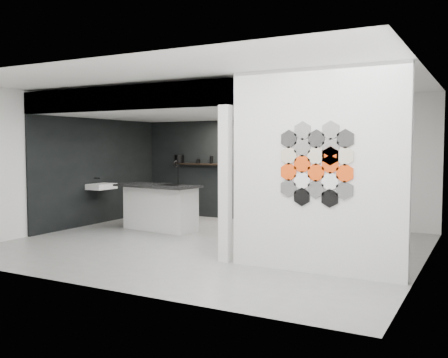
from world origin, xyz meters
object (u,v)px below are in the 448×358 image
(stockpot, at_px, (179,159))
(kettle, at_px, (275,162))
(wall_basin, at_px, (101,186))
(partition_panel, at_px, (316,171))
(glass_bowl, at_px, (280,162))
(kitchen_island, at_px, (160,207))
(utensil_cup, at_px, (198,161))
(bottle_dark, at_px, (211,160))
(glass_vase, at_px, (280,161))

(stockpot, bearing_deg, kettle, 0.00)
(wall_basin, bearing_deg, partition_panel, -18.23)
(stockpot, bearing_deg, glass_bowl, 0.00)
(kitchen_island, xyz_separation_m, utensil_cup, (-0.30, 2.02, 0.89))
(partition_panel, bearing_deg, bottle_dark, 134.89)
(kettle, height_order, bottle_dark, bottle_dark)
(wall_basin, distance_m, kitchen_island, 1.59)
(glass_vase, bearing_deg, glass_bowl, 0.00)
(partition_panel, height_order, wall_basin, partition_panel)
(partition_panel, xyz_separation_m, wall_basin, (-5.46, 1.80, -0.55))
(kitchen_island, distance_m, glass_vase, 2.88)
(glass_bowl, distance_m, utensil_cup, 2.15)
(kitchen_island, distance_m, stockpot, 2.38)
(partition_panel, xyz_separation_m, kitchen_island, (-3.92, 1.84, -0.91))
(glass_vase, bearing_deg, partition_panel, -61.77)
(partition_panel, relative_size, glass_bowl, 17.83)
(partition_panel, bearing_deg, kettle, 119.70)
(glass_bowl, xyz_separation_m, bottle_dark, (-1.78, 0.00, 0.03))
(wall_basin, height_order, kettle, kettle)
(wall_basin, bearing_deg, stockpot, 71.52)
(partition_panel, xyz_separation_m, kettle, (-2.20, 3.87, -0.01))
(utensil_cup, bearing_deg, stockpot, 180.00)
(kettle, xyz_separation_m, glass_bowl, (0.13, 0.00, -0.01))
(stockpot, height_order, kettle, stockpot)
(stockpot, bearing_deg, wall_basin, -108.48)
(kitchen_island, relative_size, kettle, 11.87)
(utensil_cup, bearing_deg, kitchen_island, -81.50)
(kitchen_island, bearing_deg, stockpot, 119.80)
(kitchen_island, bearing_deg, wall_basin, -171.49)
(stockpot, xyz_separation_m, kettle, (2.57, 0.00, -0.03))
(partition_panel, xyz_separation_m, glass_vase, (-2.08, 3.87, -0.01))
(kitchen_island, xyz_separation_m, stockpot, (-0.85, 2.02, 0.93))
(kitchen_island, height_order, stockpot, stockpot)
(wall_basin, xyz_separation_m, glass_bowl, (3.39, 2.07, 0.53))
(utensil_cup, bearing_deg, partition_panel, -42.47)
(wall_basin, relative_size, kitchen_island, 0.32)
(glass_bowl, bearing_deg, stockpot, 180.00)
(glass_vase, xyz_separation_m, bottle_dark, (-1.78, 0.00, 0.02))
(kitchen_island, relative_size, bottle_dark, 10.32)
(kitchen_island, xyz_separation_m, glass_bowl, (1.85, 2.02, 0.89))
(wall_basin, bearing_deg, kitchen_island, 1.62)
(glass_bowl, bearing_deg, kettle, 180.00)
(kettle, distance_m, glass_vase, 0.13)
(kitchen_island, height_order, utensil_cup, kitchen_island)
(partition_panel, relative_size, wall_basin, 4.67)
(kettle, bearing_deg, bottle_dark, -164.46)
(partition_panel, xyz_separation_m, glass_bowl, (-2.08, 3.87, -0.02))
(kettle, height_order, utensil_cup, kettle)
(partition_panel, distance_m, glass_vase, 4.39)
(stockpot, xyz_separation_m, utensil_cup, (0.55, 0.00, -0.04))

